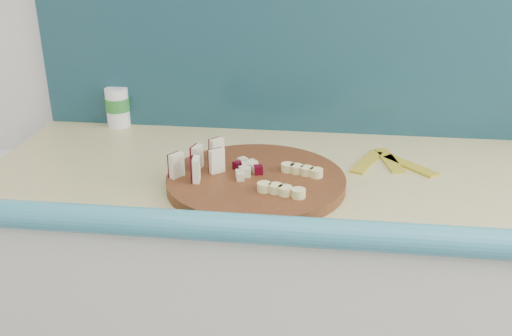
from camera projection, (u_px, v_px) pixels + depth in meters
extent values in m
cube|color=#E7D887|center=(444.00, 183.00, 1.35)|extent=(2.20, 0.60, 0.03)
cube|color=teal|center=(472.00, 249.00, 1.07)|extent=(2.20, 0.06, 0.03)
cube|color=teal|center=(438.00, 46.00, 1.50)|extent=(2.20, 0.02, 0.50)
cylinder|color=#43240E|center=(256.00, 181.00, 1.29)|extent=(0.51, 0.51, 0.03)
cube|color=beige|center=(177.00, 165.00, 1.27)|extent=(0.02, 0.04, 0.06)
cube|color=#3F0411|center=(173.00, 165.00, 1.27)|extent=(0.01, 0.03, 0.06)
cube|color=beige|center=(197.00, 157.00, 1.31)|extent=(0.02, 0.04, 0.06)
cube|color=#3F0411|center=(194.00, 157.00, 1.32)|extent=(0.01, 0.03, 0.06)
cube|color=beige|center=(217.00, 150.00, 1.36)|extent=(0.02, 0.04, 0.06)
cube|color=#3F0411|center=(214.00, 149.00, 1.36)|extent=(0.01, 0.03, 0.06)
cube|color=beige|center=(196.00, 169.00, 1.25)|extent=(0.02, 0.04, 0.06)
cube|color=#3F0411|center=(193.00, 169.00, 1.25)|extent=(0.01, 0.03, 0.06)
cube|color=beige|center=(217.00, 161.00, 1.29)|extent=(0.02, 0.04, 0.06)
cube|color=#3F0411|center=(213.00, 161.00, 1.30)|extent=(0.01, 0.03, 0.06)
cube|color=beige|center=(250.00, 171.00, 1.29)|extent=(0.02, 0.02, 0.02)
cube|color=beige|center=(254.00, 170.00, 1.29)|extent=(0.02, 0.02, 0.02)
cube|color=#3F0411|center=(254.00, 167.00, 1.31)|extent=(0.02, 0.02, 0.02)
cube|color=beige|center=(247.00, 168.00, 1.30)|extent=(0.02, 0.02, 0.02)
cube|color=beige|center=(243.00, 167.00, 1.30)|extent=(0.02, 0.02, 0.02)
cube|color=beige|center=(236.00, 168.00, 1.30)|extent=(0.02, 0.02, 0.02)
cube|color=beige|center=(241.00, 171.00, 1.29)|extent=(0.02, 0.02, 0.02)
cube|color=beige|center=(240.00, 173.00, 1.28)|extent=(0.02, 0.02, 0.02)
cube|color=#3F0411|center=(244.00, 175.00, 1.26)|extent=(0.02, 0.02, 0.02)
cube|color=beige|center=(249.00, 172.00, 1.28)|extent=(0.02, 0.02, 0.02)
cylinder|color=#E6DE8D|center=(265.00, 187.00, 1.21)|extent=(0.03, 0.03, 0.02)
cylinder|color=#E6DE8D|center=(275.00, 189.00, 1.20)|extent=(0.03, 0.03, 0.02)
cylinder|color=#E6DE8D|center=(286.00, 191.00, 1.19)|extent=(0.03, 0.03, 0.02)
cylinder|color=#E6DE8D|center=(297.00, 194.00, 1.18)|extent=(0.03, 0.03, 0.02)
cylinder|color=#E6DE8D|center=(287.00, 167.00, 1.31)|extent=(0.03, 0.03, 0.02)
cylinder|color=#E6DE8D|center=(297.00, 169.00, 1.30)|extent=(0.03, 0.03, 0.02)
cylinder|color=#E6DE8D|center=(307.00, 170.00, 1.29)|extent=(0.03, 0.03, 0.02)
cylinder|color=#E6DE8D|center=(317.00, 172.00, 1.28)|extent=(0.03, 0.03, 0.02)
cylinder|color=white|center=(118.00, 107.00, 1.66)|extent=(0.07, 0.07, 0.11)
cylinder|color=#2F8133|center=(117.00, 104.00, 1.65)|extent=(0.07, 0.07, 0.04)
cube|color=yellow|center=(367.00, 162.00, 1.42)|extent=(0.09, 0.15, 0.01)
cube|color=yellow|center=(389.00, 160.00, 1.43)|extent=(0.07, 0.16, 0.01)
cube|color=yellow|center=(410.00, 166.00, 1.40)|extent=(0.13, 0.13, 0.01)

